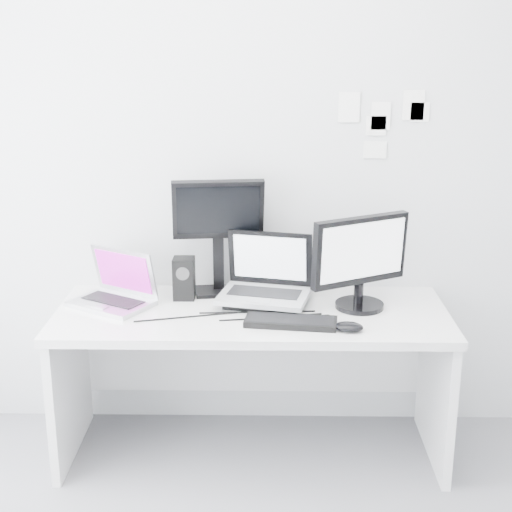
{
  "coord_description": "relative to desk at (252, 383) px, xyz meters",
  "views": [
    {
      "loc": [
        0.07,
        -1.92,
        1.95
      ],
      "look_at": [
        0.02,
        1.23,
        1.0
      ],
      "focal_mm": 51.95,
      "sensor_mm": 36.0,
      "label": 1
    }
  ],
  "objects": [
    {
      "name": "wall_note_2",
      "position": [
        0.75,
        0.34,
        1.26
      ],
      "size": [
        0.1,
        0.0,
        0.14
      ],
      "primitive_type": "cube",
      "color": "white",
      "rests_on": "back_wall"
    },
    {
      "name": "keyboard",
      "position": [
        0.17,
        -0.16,
        0.38
      ],
      "size": [
        0.42,
        0.19,
        0.03
      ],
      "primitive_type": "cube",
      "rotation": [
        0.0,
        0.0,
        -0.13
      ],
      "color": "black",
      "rests_on": "desk"
    },
    {
      "name": "wall_note_3",
      "position": [
        0.58,
        0.34,
        1.05
      ],
      "size": [
        0.11,
        0.0,
        0.08
      ],
      "primitive_type": "cube",
      "color": "white",
      "rests_on": "back_wall"
    },
    {
      "name": "macbook",
      "position": [
        -0.66,
        0.06,
        0.5
      ],
      "size": [
        0.45,
        0.41,
        0.27
      ],
      "primitive_type": "cube",
      "rotation": [
        0.0,
        0.0,
        -0.53
      ],
      "color": "#AFB0B4",
      "rests_on": "desk"
    },
    {
      "name": "desk",
      "position": [
        0.0,
        0.0,
        0.0
      ],
      "size": [
        1.8,
        0.7,
        0.73
      ],
      "primitive_type": "cube",
      "color": "silver",
      "rests_on": "ground"
    },
    {
      "name": "speaker",
      "position": [
        -0.33,
        0.17,
        0.47
      ],
      "size": [
        0.12,
        0.12,
        0.2
      ],
      "primitive_type": "cube",
      "rotation": [
        0.0,
        0.0,
        0.17
      ],
      "color": "black",
      "rests_on": "desk"
    },
    {
      "name": "rear_monitor",
      "position": [
        -0.16,
        0.24,
        0.66
      ],
      "size": [
        0.45,
        0.21,
        0.59
      ],
      "primitive_type": "cube",
      "rotation": [
        0.0,
        0.0,
        0.12
      ],
      "color": "black",
      "rests_on": "desk"
    },
    {
      "name": "wall_note_5",
      "position": [
        0.78,
        0.34,
        1.23
      ],
      "size": [
        0.09,
        0.0,
        0.09
      ],
      "primitive_type": "cube",
      "color": "white",
      "rests_on": "back_wall"
    },
    {
      "name": "dell_laptop",
      "position": [
        0.05,
        0.08,
        0.53
      ],
      "size": [
        0.47,
        0.4,
        0.34
      ],
      "primitive_type": "cube",
      "rotation": [
        0.0,
        0.0,
        -0.22
      ],
      "color": "#9D9FA3",
      "rests_on": "desk"
    },
    {
      "name": "back_wall",
      "position": [
        0.0,
        0.35,
        0.99
      ],
      "size": [
        3.6,
        0.0,
        3.6
      ],
      "primitive_type": "plane",
      "rotation": [
        1.57,
        0.0,
        0.0
      ],
      "color": "silver",
      "rests_on": "ground"
    },
    {
      "name": "wall_note_4",
      "position": [
        0.58,
        0.34,
        1.17
      ],
      "size": [
        0.09,
        0.0,
        0.09
      ],
      "primitive_type": "cube",
      "color": "white",
      "rests_on": "back_wall"
    },
    {
      "name": "mouse",
      "position": [
        0.42,
        -0.23,
        0.39
      ],
      "size": [
        0.14,
        0.1,
        0.04
      ],
      "primitive_type": "ellipsoid",
      "rotation": [
        0.0,
        0.0,
        -0.21
      ],
      "color": "black",
      "rests_on": "desk"
    },
    {
      "name": "samsung_monitor",
      "position": [
        0.5,
        0.05,
        0.59
      ],
      "size": [
        0.54,
        0.43,
        0.45
      ],
      "primitive_type": "cube",
      "rotation": [
        0.0,
        0.0,
        0.5
      ],
      "color": "black",
      "rests_on": "desk"
    },
    {
      "name": "wall_note_0",
      "position": [
        0.45,
        0.34,
        1.26
      ],
      "size": [
        0.1,
        0.0,
        0.14
      ],
      "primitive_type": "cube",
      "color": "white",
      "rests_on": "back_wall"
    },
    {
      "name": "wall_note_1",
      "position": [
        0.6,
        0.34,
        1.22
      ],
      "size": [
        0.09,
        0.0,
        0.13
      ],
      "primitive_type": "cube",
      "color": "white",
      "rests_on": "back_wall"
    }
  ]
}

